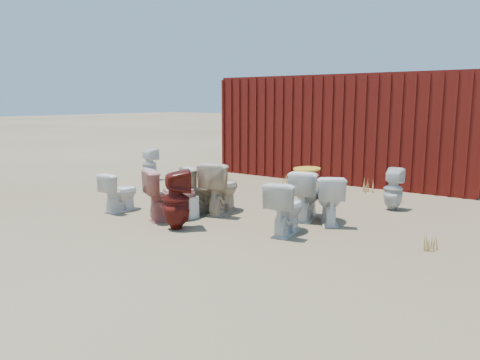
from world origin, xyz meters
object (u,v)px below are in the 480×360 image
Objects in this scene: toilet_back_e at (393,189)px; toilet_front_pink at (171,195)px; toilet_back_yellowlid at (306,194)px; toilet_front_c at (286,207)px; toilet_back_a at (149,164)px; toilet_front_maroon at (176,200)px; toilet_front_e at (329,199)px; shipping_container at (353,127)px; toilet_front_a at (120,192)px; toilet_back_beige_left at (221,187)px; toilet_back_beige_right at (206,189)px; loose_tank at (183,206)px.

toilet_front_pink is at bearing 42.39° from toilet_back_e.
toilet_front_c is at bearing 84.42° from toilet_back_yellowlid.
toilet_back_a is 0.95× the size of toilet_back_yellowlid.
toilet_front_maroon is 1.11× the size of toilet_back_yellowlid.
toilet_front_e is at bearing 66.88° from toilet_back_e.
toilet_front_maroon is at bearing 37.30° from toilet_back_yellowlid.
shipping_container is 3.61m from toilet_back_e.
toilet_back_e is at bearing -139.19° from toilet_back_yellowlid.
toilet_back_beige_left is at bearing -148.46° from toilet_front_a.
toilet_front_e is 0.95× the size of toilet_back_beige_right.
toilet_back_yellowlid is at bearing -127.98° from toilet_back_beige_right.
shipping_container is 5.43m from toilet_front_c.
toilet_back_beige_left is 0.25m from toilet_back_beige_right.
toilet_front_c reaches higher than toilet_back_a.
toilet_front_pink is 2.11m from toilet_back_yellowlid.
toilet_front_c is 0.96× the size of toilet_back_beige_right.
toilet_front_pink is 1.03× the size of toilet_back_yellowlid.
toilet_front_pink is at bearing 1.94° from toilet_front_c.
toilet_front_e is (2.07, 1.27, -0.03)m from toilet_front_pink.
toilet_back_yellowlid is (1.53, 0.62, -0.00)m from toilet_back_beige_right.
shipping_container reaches higher than toilet_back_a.
toilet_front_maroon is at bearing -91.51° from shipping_container.
toilet_front_c is 0.86× the size of toilet_front_maroon.
toilet_front_e is 1.00× the size of toilet_back_a.
toilet_front_a is at bearing 32.51° from toilet_front_pink.
toilet_front_e is (1.48, -4.34, -0.83)m from shipping_container.
toilet_back_beige_left is at bearing -84.67° from toilet_front_pink.
toilet_front_maroon is (1.54, -0.26, 0.11)m from toilet_front_a.
toilet_front_pink is 1.08× the size of toilet_back_a.
toilet_back_beige_left is at bearing -26.12° from toilet_front_c.
toilet_back_a is 5.58m from toilet_back_e.
toilet_front_c is (1.83, 0.38, -0.03)m from toilet_front_pink.
toilet_front_c is (2.93, 0.46, 0.05)m from toilet_front_a.
toilet_back_a is 1.04× the size of toilet_back_e.
toilet_back_yellowlid is 1.66m from toilet_back_e.
shipping_container is at bearing -59.84° from toilet_back_e.
toilet_back_a reaches higher than toilet_front_e.
toilet_front_c reaches higher than toilet_back_e.
toilet_front_e is 1.48× the size of loose_tank.
toilet_back_a is at bearing 148.30° from loose_tank.
shipping_container is 4.91m from toilet_back_a.
toilet_front_e is 0.87× the size of toilet_back_beige_left.
shipping_container is 8.01× the size of toilet_front_c.
loose_tank is at bearing 144.11° from toilet_back_a.
loose_tank is (1.11, 0.35, -0.15)m from toilet_front_a.
toilet_front_pink is at bearing -90.11° from loose_tank.
toilet_front_pink is 1.02× the size of toilet_back_beige_right.
toilet_front_pink reaches higher than toilet_back_beige_right.
toilet_front_c is 1.05× the size of toilet_back_e.
toilet_back_yellowlid is at bearing -89.28° from toilet_front_c.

